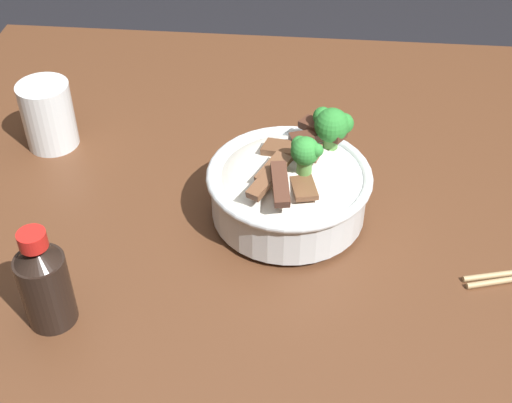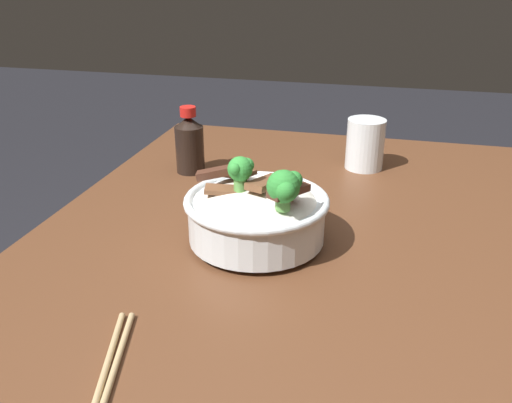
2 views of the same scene
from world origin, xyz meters
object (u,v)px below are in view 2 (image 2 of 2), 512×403
(drinking_glass, at_px, (365,147))
(chopsticks_pair, at_px, (104,387))
(rice_bowl, at_px, (257,211))
(soy_sauce_bottle, at_px, (190,144))

(drinking_glass, relative_size, chopsticks_pair, 0.43)
(rice_bowl, bearing_deg, soy_sauce_bottle, -142.18)
(rice_bowl, relative_size, chopsticks_pair, 0.91)
(chopsticks_pair, bearing_deg, drinking_glass, 163.49)
(chopsticks_pair, bearing_deg, rice_bowl, 167.62)
(rice_bowl, distance_m, soy_sauce_bottle, 0.32)
(drinking_glass, relative_size, soy_sauce_bottle, 0.77)
(drinking_glass, height_order, chopsticks_pair, drinking_glass)
(rice_bowl, distance_m, drinking_glass, 0.38)
(rice_bowl, distance_m, chopsticks_pair, 0.33)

